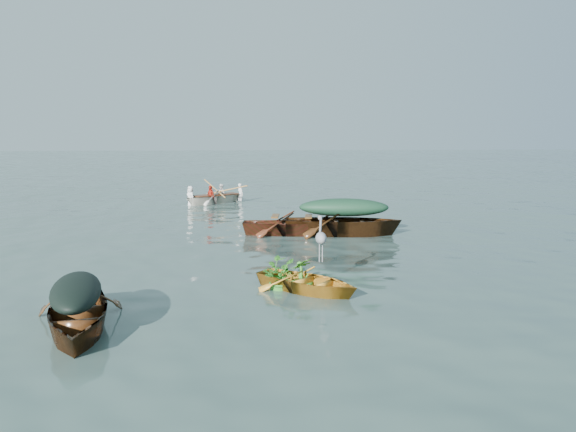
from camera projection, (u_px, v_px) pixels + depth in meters
name	position (u px, v px, depth m)	size (l,w,h in m)	color
ground	(311.00, 259.00, 13.41)	(140.00, 140.00, 0.00)	#39504A
yellow_dinghy	(307.00, 291.00, 10.72)	(1.17, 2.70, 0.70)	#C68526
dark_covered_boat	(78.00, 330.00, 8.65)	(1.35, 3.64, 0.91)	#573214
green_tarp_boat	(343.00, 235.00, 16.40)	(1.47, 4.72, 1.12)	#41260F
open_wooden_boat	(292.00, 235.00, 16.46)	(1.25, 4.01, 0.91)	#582216
rowed_boat	(216.00, 203.00, 23.40)	(1.05, 3.49, 0.79)	white
dark_tarp_cover	(76.00, 289.00, 8.55)	(0.74, 2.00, 0.40)	black
green_tarp_cover	(344.00, 207.00, 16.27)	(0.81, 2.59, 0.52)	#173824
thwart_benches	(292.00, 219.00, 16.39)	(0.75, 2.00, 0.04)	#563414
heron	(321.00, 245.00, 11.06)	(0.28, 0.40, 0.92)	gray
dinghy_weeds	(285.00, 254.00, 10.96)	(0.70, 0.90, 0.60)	#31751E
rowers	(216.00, 185.00, 23.28)	(0.94, 2.44, 0.76)	silver
oars	(216.00, 193.00, 23.33)	(2.60, 0.60, 0.06)	#A4773E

